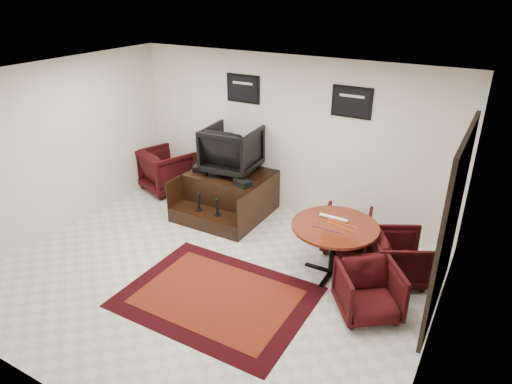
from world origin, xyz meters
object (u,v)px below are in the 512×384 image
(shine_podium, at_px, (229,195))
(armchair_side, at_px, (167,168))
(table_chair_back, at_px, (347,228))
(meeting_table, at_px, (335,231))
(table_chair_corner, at_px, (369,289))
(shine_chair, at_px, (232,147))
(table_chair_window, at_px, (399,256))

(shine_podium, relative_size, armchair_side, 1.59)
(shine_podium, distance_m, table_chair_back, 2.30)
(meeting_table, xyz_separation_m, table_chair_corner, (0.71, -0.61, -0.33))
(armchair_side, xyz_separation_m, meeting_table, (3.98, -1.14, 0.23))
(shine_podium, xyz_separation_m, meeting_table, (2.36, -0.90, 0.36))
(shine_podium, relative_size, table_chair_corner, 1.98)
(shine_podium, bearing_deg, table_chair_corner, -26.32)
(shine_podium, bearing_deg, meeting_table, -21.00)
(meeting_table, xyz_separation_m, table_chair_back, (-0.06, 0.76, -0.34))
(shine_chair, distance_m, meeting_table, 2.63)
(table_chair_corner, bearing_deg, table_chair_back, 82.86)
(table_chair_back, xyz_separation_m, table_chair_corner, (0.77, -1.38, 0.02))
(armchair_side, height_order, meeting_table, armchair_side)
(shine_chair, relative_size, armchair_side, 0.99)
(meeting_table, relative_size, table_chair_window, 1.56)
(table_chair_window, bearing_deg, shine_podium, 51.87)
(meeting_table, bearing_deg, table_chair_back, 94.37)
(shine_chair, distance_m, table_chair_back, 2.47)
(armchair_side, bearing_deg, table_chair_corner, -179.85)
(armchair_side, bearing_deg, shine_podium, -167.53)
(shine_podium, xyz_separation_m, shine_chair, (0.00, 0.15, 0.87))
(armchair_side, bearing_deg, table_chair_window, -168.91)
(armchair_side, relative_size, table_chair_corner, 1.24)
(armchair_side, relative_size, table_chair_window, 1.20)
(table_chair_back, relative_size, table_chair_window, 0.93)
(shine_chair, xyz_separation_m, table_chair_window, (3.22, -0.73, -0.82))
(shine_podium, height_order, table_chair_corner, table_chair_corner)
(shine_chair, height_order, table_chair_back, shine_chair)
(shine_chair, bearing_deg, table_chair_window, 162.34)
(shine_chair, xyz_separation_m, armchair_side, (-1.63, 0.08, -0.74))
(table_chair_window, bearing_deg, table_chair_back, 36.75)
(shine_chair, distance_m, table_chair_window, 3.40)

